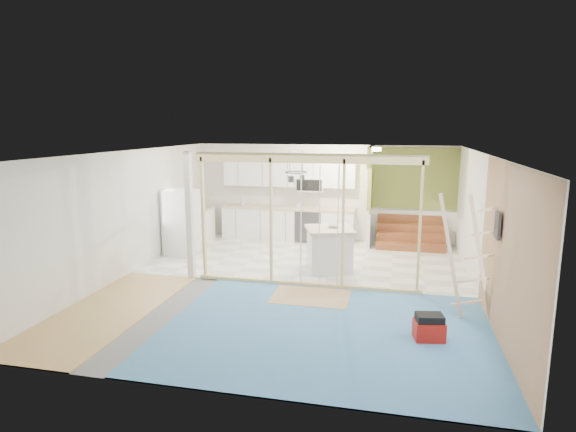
% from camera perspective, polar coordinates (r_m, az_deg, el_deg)
% --- Properties ---
extents(room, '(7.01, 8.01, 2.61)m').
position_cam_1_polar(room, '(9.25, 0.38, -0.55)').
color(room, slate).
rests_on(room, ground).
extents(floor_overlays, '(7.00, 8.00, 0.03)m').
position_cam_1_polar(floor_overlays, '(9.62, 0.87, -8.05)').
color(floor_overlays, white).
rests_on(floor_overlays, room).
extents(stud_frame, '(4.66, 0.14, 2.60)m').
position_cam_1_polar(stud_frame, '(9.25, -1.26, 1.38)').
color(stud_frame, '#DDC887').
rests_on(stud_frame, room).
extents(base_cabinets, '(4.45, 2.24, 0.93)m').
position_cam_1_polar(base_cabinets, '(13.00, -3.38, -1.05)').
color(base_cabinets, white).
rests_on(base_cabinets, room).
extents(upper_cabinets, '(3.60, 0.41, 0.85)m').
position_cam_1_polar(upper_cabinets, '(13.04, 0.36, 5.03)').
color(upper_cabinets, white).
rests_on(upper_cabinets, room).
extents(green_partition, '(2.25, 1.51, 2.60)m').
position_cam_1_polar(green_partition, '(12.70, 13.02, 0.62)').
color(green_partition, olive).
rests_on(green_partition, room).
extents(pot_rack, '(0.52, 0.52, 0.72)m').
position_cam_1_polar(pot_rack, '(11.04, 0.93, 4.93)').
color(pot_rack, black).
rests_on(pot_rack, room).
extents(sheathing_panel, '(0.02, 4.00, 2.60)m').
position_cam_1_polar(sheathing_panel, '(7.26, 24.63, -4.66)').
color(sheathing_panel, tan).
rests_on(sheathing_panel, room).
extents(electrical_panel, '(0.04, 0.30, 0.40)m').
position_cam_1_polar(electrical_panel, '(7.75, 23.58, -1.01)').
color(electrical_panel, '#3D3C42').
rests_on(electrical_panel, room).
extents(ceiling_light, '(0.32, 0.32, 0.08)m').
position_cam_1_polar(ceiling_light, '(11.89, 10.21, 7.80)').
color(ceiling_light, '#FFEABF').
rests_on(ceiling_light, room).
extents(fridge, '(0.79, 0.76, 1.60)m').
position_cam_1_polar(fridge, '(11.83, -12.47, -0.80)').
color(fridge, silver).
rests_on(fridge, room).
extents(island, '(1.22, 1.22, 0.95)m').
position_cam_1_polar(island, '(10.39, 4.92, -4.02)').
color(island, silver).
rests_on(island, room).
extents(bowl, '(0.24, 0.24, 0.06)m').
position_cam_1_polar(bowl, '(10.35, 5.36, -1.19)').
color(bowl, silver).
rests_on(bowl, island).
extents(soap_bottle_a, '(0.15, 0.15, 0.31)m').
position_cam_1_polar(soap_bottle_a, '(13.30, -5.40, 1.89)').
color(soap_bottle_a, silver).
rests_on(soap_bottle_a, base_cabinets).
extents(soap_bottle_b, '(0.10, 0.10, 0.19)m').
position_cam_1_polar(soap_bottle_b, '(12.94, 1.28, 1.42)').
color(soap_bottle_b, silver).
rests_on(soap_bottle_b, base_cabinets).
extents(toolbox, '(0.48, 0.39, 0.40)m').
position_cam_1_polar(toolbox, '(7.49, 16.38, -12.62)').
color(toolbox, '#A2160F').
rests_on(toolbox, room).
extents(ladder, '(1.09, 0.05, 2.04)m').
position_cam_1_polar(ladder, '(8.17, 20.70, -4.61)').
color(ladder, tan).
rests_on(ladder, room).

